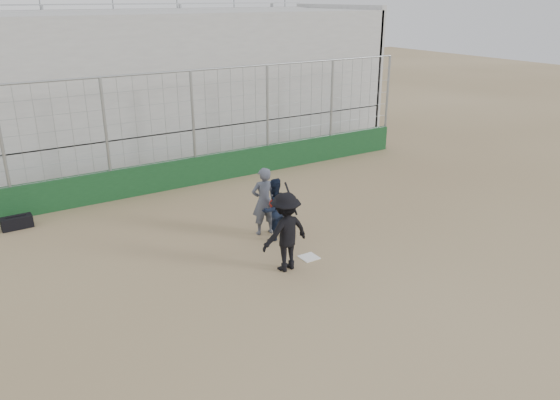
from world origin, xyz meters
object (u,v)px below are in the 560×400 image
umpire (264,205)px  equipment_bag (17,222)px  catcher_crouched (274,219)px  batter_at_plate (286,232)px

umpire → equipment_bag: bearing=-26.4°
catcher_crouched → equipment_bag: 7.53m
catcher_crouched → equipment_bag: (-5.92, 4.64, -0.41)m
batter_at_plate → catcher_crouched: size_ratio=1.78×
catcher_crouched → umpire: (-0.05, 0.48, 0.29)m
catcher_crouched → umpire: bearing=95.5°
umpire → equipment_bag: size_ratio=2.05×
umpire → catcher_crouched: bearing=104.3°
batter_at_plate → catcher_crouched: bearing=67.0°
catcher_crouched → equipment_bag: bearing=141.9°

